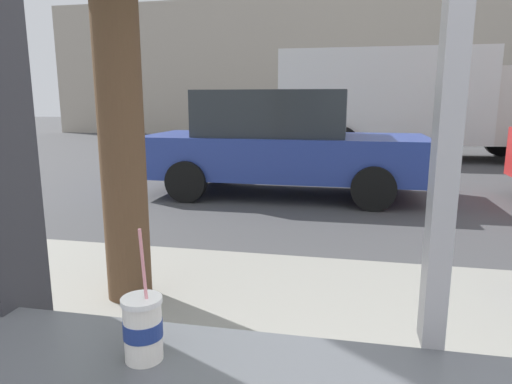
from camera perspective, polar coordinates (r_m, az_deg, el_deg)
The scene contains 6 objects.
ground_plane at distance 9.10m, azimuth 12.66°, elevation 1.43°, with size 60.00×60.00×0.00m, color #424244.
sidewalk_strip at distance 2.96m, azimuth 14.79°, elevation -18.82°, with size 16.00×2.80×0.14m, color gray.
building_facade_far at distance 20.61m, azimuth 12.50°, elevation 15.09°, with size 28.00×1.20×5.87m, color #A89E8E.
soda_cup_right at distance 1.05m, azimuth -14.08°, elevation -16.24°, with size 0.09×0.09×0.30m.
parked_car_blue at distance 7.49m, azimuth 3.18°, elevation 6.23°, with size 4.51×1.97×1.70m.
box_truck at distance 12.97m, azimuth 18.79°, elevation 10.98°, with size 7.02×2.44×2.83m.
Camera 1 is at (-0.21, -0.96, 1.55)m, focal length 31.69 mm.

